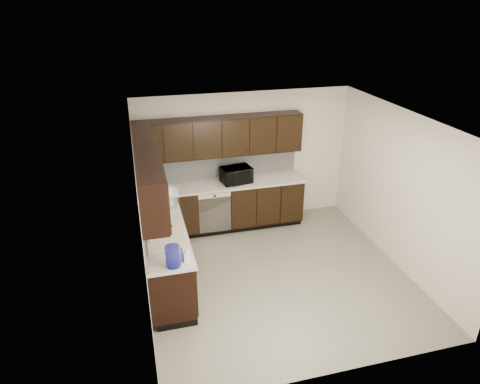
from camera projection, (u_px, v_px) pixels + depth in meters
name	position (u px, v px, depth m)	size (l,w,h in m)	color
floor	(277.00, 275.00, 6.78)	(4.00, 4.00, 0.00)	gray
ceiling	(284.00, 122.00, 5.73)	(4.00, 4.00, 0.00)	white
wall_back	(244.00, 159.00, 8.01)	(4.00, 0.02, 2.50)	beige
wall_left	(141.00, 222.00, 5.79)	(0.02, 4.00, 2.50)	beige
wall_right	(400.00, 190.00, 6.71)	(0.02, 4.00, 2.50)	beige
wall_front	(344.00, 287.00, 4.50)	(4.00, 0.02, 2.50)	beige
lower_cabinets	(201.00, 227.00, 7.35)	(3.00, 2.80, 0.90)	black
countertop	(200.00, 201.00, 7.13)	(3.03, 2.83, 0.04)	beige
backsplash	(185.00, 183.00, 7.16)	(3.00, 2.80, 0.48)	#ABABA7
upper_cabinets	(191.00, 151.00, 6.84)	(3.00, 2.80, 0.70)	black
dishwasher	(215.00, 210.00, 7.63)	(0.58, 0.04, 0.78)	beige
sink	(166.00, 242.00, 6.01)	(0.54, 0.82, 0.42)	beige
microwave	(236.00, 175.00, 7.71)	(0.53, 0.36, 0.29)	black
soap_bottle_a	(186.00, 254.00, 5.45)	(0.09, 0.09, 0.19)	gray
soap_bottle_b	(150.00, 211.00, 6.52)	(0.08, 0.08, 0.22)	gray
toaster_oven	(152.00, 185.00, 7.42)	(0.33, 0.24, 0.21)	#AEAEB0
storage_bin	(163.00, 198.00, 6.94)	(0.48, 0.36, 0.19)	silver
blue_pitcher	(173.00, 256.00, 5.33)	(0.19, 0.19, 0.28)	navy
teal_tumbler	(167.00, 191.00, 7.17)	(0.10, 0.10, 0.21)	#0C8C7F
paper_towel_roll	(169.00, 196.00, 6.87)	(0.15, 0.15, 0.33)	silver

